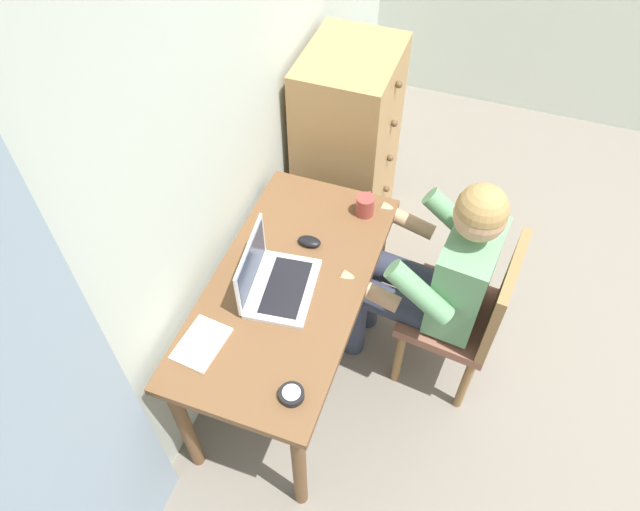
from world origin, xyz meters
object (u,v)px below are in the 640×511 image
(desk_clock, at_px, (292,394))
(notebook_pad, at_px, (201,344))
(dresser, at_px, (347,148))
(computer_mouse, at_px, (309,241))
(chair, at_px, (469,312))
(desk, at_px, (289,299))
(laptop, at_px, (272,280))
(coffee_mug, at_px, (365,205))
(person_seated, at_px, (435,272))

(desk_clock, height_order, notebook_pad, desk_clock)
(dresser, bearing_deg, computer_mouse, -173.40)
(notebook_pad, bearing_deg, chair, -48.74)
(chair, distance_m, notebook_pad, 1.16)
(desk, relative_size, dresser, 1.08)
(laptop, bearing_deg, coffee_mug, -23.15)
(desk, height_order, computer_mouse, computer_mouse)
(dresser, xyz_separation_m, laptop, (-1.12, -0.04, 0.22))
(dresser, relative_size, coffee_mug, 9.39)
(person_seated, relative_size, laptop, 3.25)
(computer_mouse, height_order, coffee_mug, coffee_mug)
(person_seated, relative_size, coffee_mug, 9.98)
(person_seated, height_order, laptop, person_seated)
(laptop, bearing_deg, computer_mouse, -11.87)
(chair, relative_size, computer_mouse, 8.79)
(person_seated, bearing_deg, desk_clock, 155.41)
(laptop, relative_size, coffee_mug, 3.07)
(desk, distance_m, person_seated, 0.62)
(computer_mouse, distance_m, notebook_pad, 0.64)
(dresser, height_order, coffee_mug, dresser)
(person_seated, height_order, computer_mouse, person_seated)
(person_seated, bearing_deg, notebook_pad, 132.47)
(desk, bearing_deg, dresser, 4.82)
(chair, relative_size, person_seated, 0.73)
(desk, xyz_separation_m, laptop, (-0.04, 0.05, 0.16))
(person_seated, xyz_separation_m, computer_mouse, (-0.08, 0.53, 0.08))
(coffee_mug, bearing_deg, desk, 159.97)
(chair, relative_size, laptop, 2.39)
(chair, distance_m, laptop, 0.89)
(notebook_pad, height_order, coffee_mug, coffee_mug)
(dresser, relative_size, computer_mouse, 11.27)
(chair, bearing_deg, computer_mouse, 94.77)
(laptop, xyz_separation_m, desk_clock, (-0.42, -0.24, -0.04))
(dresser, distance_m, notebook_pad, 1.47)
(laptop, relative_size, desk_clock, 4.09)
(notebook_pad, bearing_deg, laptop, -18.50)
(laptop, bearing_deg, desk_clock, -149.83)
(dresser, distance_m, chair, 1.14)
(chair, height_order, desk_clock, chair)
(desk, relative_size, chair, 1.39)
(person_seated, height_order, coffee_mug, person_seated)
(person_seated, bearing_deg, chair, -95.46)
(laptop, bearing_deg, desk, -49.08)
(person_seated, distance_m, computer_mouse, 0.55)
(desk, xyz_separation_m, person_seated, (0.30, -0.54, 0.05))
(coffee_mug, bearing_deg, person_seated, -116.06)
(chair, bearing_deg, dresser, 45.73)
(person_seated, bearing_deg, computer_mouse, 98.21)
(coffee_mug, bearing_deg, computer_mouse, 146.81)
(dresser, bearing_deg, person_seated, -140.83)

